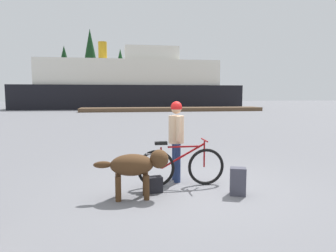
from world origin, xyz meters
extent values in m
plane|color=slate|center=(0.00, 0.00, 0.00)|extent=(160.00, 160.00, 0.00)
torus|color=black|center=(0.37, 0.19, 0.37)|extent=(0.74, 0.06, 0.74)
torus|color=black|center=(-0.63, 0.19, 0.37)|extent=(0.74, 0.06, 0.74)
cube|color=maroon|center=(-0.08, 0.19, 0.79)|extent=(0.65, 0.03, 0.03)
cube|color=maroon|center=(-0.10, 0.19, 0.60)|extent=(0.86, 0.03, 0.49)
cylinder|color=maroon|center=(-0.53, 0.19, 0.58)|extent=(0.03, 0.03, 0.42)
cylinder|color=maroon|center=(0.33, 0.19, 0.63)|extent=(0.03, 0.03, 0.52)
cube|color=black|center=(-0.53, 0.19, 0.87)|extent=(0.24, 0.10, 0.06)
cylinder|color=maroon|center=(0.33, 0.19, 0.91)|extent=(0.03, 0.44, 0.03)
cube|color=slate|center=(-0.65, 0.19, 0.67)|extent=(0.36, 0.14, 0.02)
cylinder|color=navy|center=(-0.16, 0.68, 0.40)|extent=(0.14, 0.14, 0.80)
cylinder|color=navy|center=(-0.16, 0.46, 0.40)|extent=(0.14, 0.14, 0.80)
cylinder|color=#D8B28C|center=(-0.16, 0.57, 1.09)|extent=(0.32, 0.32, 0.57)
cylinder|color=#D8B28C|center=(-0.16, 0.79, 1.12)|extent=(0.09, 0.09, 0.50)
cylinder|color=#D8B28C|center=(-0.16, 0.35, 1.12)|extent=(0.09, 0.09, 0.50)
sphere|color=tan|center=(-0.16, 0.57, 1.52)|extent=(0.22, 0.22, 0.22)
sphere|color=red|center=(-0.16, 0.57, 1.55)|extent=(0.24, 0.24, 0.24)
ellipsoid|color=#472D19|center=(-1.12, -0.38, 0.59)|extent=(0.75, 0.44, 0.38)
sphere|color=#472D19|center=(-0.64, -0.38, 0.68)|extent=(0.33, 0.33, 0.33)
ellipsoid|color=#472D19|center=(-1.62, -0.38, 0.61)|extent=(0.32, 0.12, 0.12)
cylinder|color=#472D19|center=(-0.88, -0.26, 0.21)|extent=(0.10, 0.10, 0.43)
cylinder|color=#472D19|center=(-0.88, -0.50, 0.21)|extent=(0.10, 0.10, 0.43)
cylinder|color=#472D19|center=(-1.36, -0.26, 0.21)|extent=(0.10, 0.10, 0.43)
cylinder|color=#472D19|center=(-1.36, -0.50, 0.21)|extent=(0.10, 0.10, 0.43)
cube|color=#3F3F4C|center=(0.77, -0.50, 0.25)|extent=(0.33, 0.28, 0.50)
cube|color=black|center=(-0.72, -0.12, 0.15)|extent=(0.35, 0.24, 0.29)
cube|color=brown|center=(4.34, 27.51, 0.20)|extent=(19.85, 2.78, 0.40)
cube|color=black|center=(-0.06, 35.38, 1.49)|extent=(28.60, 7.13, 2.99)
cube|color=silver|center=(-0.06, 35.38, 4.59)|extent=(22.88, 5.99, 3.20)
cube|color=silver|center=(2.80, 35.38, 7.09)|extent=(6.86, 4.28, 1.80)
cylinder|color=#BF8C19|center=(-3.49, 35.38, 7.39)|extent=(1.10, 1.10, 2.40)
cylinder|color=#4C331E|center=(-6.32, 49.18, 1.64)|extent=(0.47, 0.47, 3.28)
cone|color=#143819|center=(-6.32, 49.18, 8.17)|extent=(3.70, 3.70, 9.79)
cylinder|color=#4C331E|center=(-1.21, 50.85, 1.67)|extent=(0.35, 0.35, 3.35)
cone|color=#19471E|center=(-1.21, 50.85, 6.68)|extent=(3.12, 3.12, 6.66)
cylinder|color=#4C331E|center=(6.86, 47.55, 1.71)|extent=(0.43, 0.43, 3.42)
cone|color=#143819|center=(6.86, 47.55, 6.56)|extent=(3.45, 3.45, 6.28)
cylinder|color=#4C331E|center=(-11.99, 56.96, 1.22)|extent=(0.40, 0.40, 2.43)
cone|color=#143819|center=(-11.99, 56.96, 6.86)|extent=(4.36, 4.36, 8.86)
camera|label=1|loc=(-1.30, -5.59, 1.81)|focal=32.54mm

